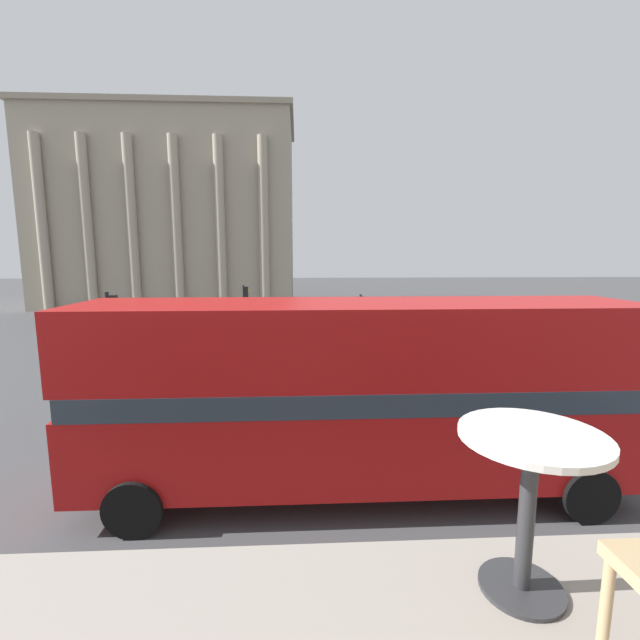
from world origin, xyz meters
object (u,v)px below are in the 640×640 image
object	(u,v)px
double_decker_bus	(360,390)
car_black	(304,326)
cafe_dining_table	(530,477)
traffic_light_mid	(362,317)
plaza_building_left	(174,214)
car_white	(204,334)
traffic_light_near	(112,337)
pedestrian_red	(248,370)
pedestrian_grey	(222,396)
traffic_light_far	(245,304)

from	to	relation	value
double_decker_bus	car_black	xyz separation A→B (m)	(-0.95, 18.34, -1.66)
cafe_dining_table	traffic_light_mid	world-z (taller)	cafe_dining_table
plaza_building_left	car_black	size ratio (longest dim) A/B	6.06
double_decker_bus	car_white	distance (m)	17.44
traffic_light_near	double_decker_bus	bearing A→B (deg)	-34.17
car_black	pedestrian_red	distance (m)	11.98
traffic_light_mid	traffic_light_near	bearing A→B (deg)	-139.83
traffic_light_mid	pedestrian_red	world-z (taller)	traffic_light_mid
traffic_light_mid	pedestrian_grey	distance (m)	10.31
traffic_light_near	car_black	size ratio (longest dim) A/B	0.96
traffic_light_near	pedestrian_red	size ratio (longest dim) A/B	2.26
pedestrian_grey	pedestrian_red	bearing A→B (deg)	-15.03
car_white	plaza_building_left	bearing A→B (deg)	34.84
traffic_light_near	pedestrian_red	distance (m)	4.63
pedestrian_red	plaza_building_left	bearing A→B (deg)	73.08
traffic_light_mid	car_black	world-z (taller)	traffic_light_mid
cafe_dining_table	pedestrian_grey	size ratio (longest dim) A/B	0.41
double_decker_bus	traffic_light_near	size ratio (longest dim) A/B	2.83
plaza_building_left	pedestrian_grey	bearing A→B (deg)	-72.80
cafe_dining_table	traffic_light_near	bearing A→B (deg)	120.01
cafe_dining_table	traffic_light_far	world-z (taller)	cafe_dining_table
plaza_building_left	pedestrian_red	distance (m)	34.96
double_decker_bus	plaza_building_left	size ratio (longest dim) A/B	0.45
plaza_building_left	traffic_light_mid	distance (m)	31.67
plaza_building_left	car_white	size ratio (longest dim) A/B	6.06
cafe_dining_table	traffic_light_far	xyz separation A→B (m)	(-4.25, 24.62, -1.98)
traffic_light_mid	car_black	size ratio (longest dim) A/B	0.77
plaza_building_left	traffic_light_far	bearing A→B (deg)	-64.86
traffic_light_far	pedestrian_grey	size ratio (longest dim) A/B	1.89
double_decker_bus	traffic_light_far	xyz separation A→B (m)	(-4.55, 17.68, -0.13)
double_decker_bus	plaza_building_left	bearing A→B (deg)	115.59
pedestrian_red	cafe_dining_table	bearing A→B (deg)	-114.53
plaza_building_left	car_black	world-z (taller)	plaza_building_left
traffic_light_mid	car_black	xyz separation A→B (m)	(-2.85, 5.95, -1.44)
traffic_light_near	car_white	world-z (taller)	traffic_light_near
car_white	traffic_light_far	bearing A→B (deg)	-36.36
double_decker_bus	car_black	bearing A→B (deg)	98.15
pedestrian_grey	cafe_dining_table	bearing A→B (deg)	-168.89
double_decker_bus	car_black	distance (m)	18.44
traffic_light_mid	car_white	xyz separation A→B (m)	(-8.65, 3.60, -1.44)
car_white	car_black	xyz separation A→B (m)	(5.80, 2.35, 0.00)
traffic_light_near	traffic_light_mid	distance (m)	11.77
double_decker_bus	traffic_light_near	bearing A→B (deg)	151.02
cafe_dining_table	traffic_light_mid	distance (m)	19.58
car_black	cafe_dining_table	bearing A→B (deg)	-166.23
traffic_light_near	traffic_light_far	distance (m)	13.12
plaza_building_left	traffic_light_far	distance (m)	24.20
car_white	traffic_light_mid	bearing A→B (deg)	-96.36
cafe_dining_table	traffic_light_far	distance (m)	25.07
traffic_light_far	pedestrian_red	world-z (taller)	traffic_light_far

